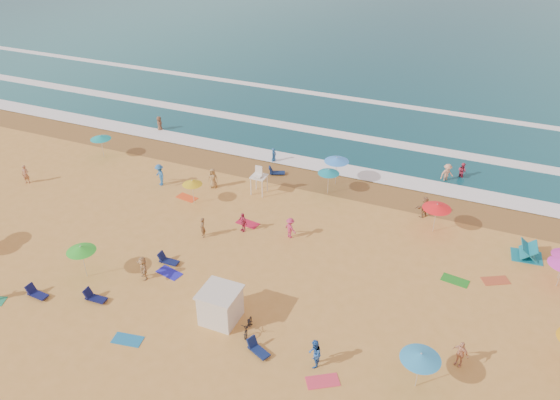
% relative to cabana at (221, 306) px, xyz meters
% --- Properties ---
extents(ground, '(220.00, 220.00, 0.00)m').
position_rel_cabana_xyz_m(ground, '(-1.50, 5.49, -1.00)').
color(ground, gold).
rests_on(ground, ground).
extents(ocean, '(220.00, 140.00, 0.18)m').
position_rel_cabana_xyz_m(ocean, '(-1.50, 89.49, -1.00)').
color(ocean, '#0C4756').
rests_on(ocean, ground).
extents(wet_sand, '(220.00, 220.00, 0.00)m').
position_rel_cabana_xyz_m(wet_sand, '(-1.50, 17.99, -0.99)').
color(wet_sand, olive).
rests_on(wet_sand, ground).
extents(surf_foam, '(200.00, 18.70, 0.05)m').
position_rel_cabana_xyz_m(surf_foam, '(-1.50, 26.81, -0.90)').
color(surf_foam, white).
rests_on(surf_foam, ground).
extents(cabana, '(2.00, 2.00, 2.00)m').
position_rel_cabana_xyz_m(cabana, '(0.00, 0.00, 0.00)').
color(cabana, silver).
rests_on(cabana, ground).
extents(cabana_roof, '(2.20, 2.20, 0.12)m').
position_rel_cabana_xyz_m(cabana_roof, '(0.00, 0.00, 1.06)').
color(cabana_roof, silver).
rests_on(cabana_roof, cabana).
extents(bicycle, '(0.94, 1.75, 0.87)m').
position_rel_cabana_xyz_m(bicycle, '(1.90, -0.30, -0.56)').
color(bicycle, black).
rests_on(bicycle, ground).
extents(lifeguard_stand, '(1.20, 1.20, 2.10)m').
position_rel_cabana_xyz_m(lifeguard_stand, '(-4.08, 14.11, 0.05)').
color(lifeguard_stand, white).
rests_on(lifeguard_stand, ground).
extents(beach_umbrellas, '(55.53, 22.81, 0.77)m').
position_rel_cabana_xyz_m(beach_umbrellas, '(1.94, 6.79, 1.09)').
color(beach_umbrellas, green).
rests_on(beach_umbrellas, ground).
extents(loungers, '(36.22, 21.84, 0.34)m').
position_rel_cabana_xyz_m(loungers, '(5.32, 3.71, -0.83)').
color(loungers, '#0F144F').
rests_on(loungers, ground).
extents(towels, '(34.89, 19.48, 0.03)m').
position_rel_cabana_xyz_m(towels, '(-0.94, 1.94, -0.98)').
color(towels, '#B41C16').
rests_on(towels, ground).
extents(beachgoers, '(38.75, 28.32, 2.14)m').
position_rel_cabana_xyz_m(beachgoers, '(-2.81, 10.84, -0.22)').
color(beachgoers, tan).
rests_on(beachgoers, ground).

